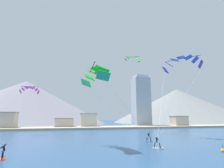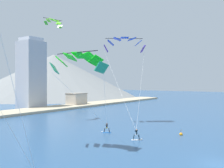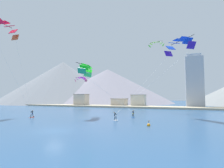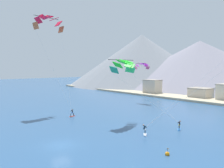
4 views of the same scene
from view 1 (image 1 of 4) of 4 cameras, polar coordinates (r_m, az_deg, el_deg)
name	(u,v)px [view 1 (image 1 of 4)]	position (r m, az deg, el deg)	size (l,w,h in m)	color
kitesurfer_near_lead	(158,145)	(27.39, 14.93, -18.61)	(1.45, 1.57, 1.79)	white
kitesurfer_near_trail	(3,154)	(23.81, -32.03, -18.84)	(0.77, 1.79, 1.75)	#E54C33
kitesurfer_mid_center	(148,139)	(34.58, 11.61, -17.08)	(1.23, 1.70, 1.70)	#337FDB
parafoil_kite_near_lead	(182,62)	(43.69, 21.76, 6.63)	(15.53, 13.82, 16.69)	#2E1597
parafoil_kite_mid_center	(95,74)	(28.80, -5.42, 3.11)	(12.62, 7.66, 11.20)	#1F9665
parafoil_kite_distant_high_outer	(30,89)	(51.15, -25.28, -1.58)	(4.97, 2.23, 1.94)	#B53D6E
parafoil_kite_distant_low_drift	(133,58)	(54.48, 6.73, 8.30)	(5.14, 1.64, 1.81)	green
race_marker_buoy	(223,151)	(28.37, 32.51, -17.91)	(0.56, 0.56, 1.02)	orange
shoreline_strip	(92,128)	(66.91, -6.43, -13.98)	(180.00, 10.00, 0.70)	tan
shore_building_harbour_front	(179,121)	(81.62, 21.04, -11.31)	(6.25, 5.16, 4.66)	beige
shore_building_promenade_mid	(6,121)	(71.45, -31.29, -10.20)	(6.58, 5.00, 6.00)	beige
shore_building_quay_east	(88,120)	(71.58, -7.80, -11.71)	(6.28, 6.44, 5.67)	beige
shore_building_quay_west	(64,123)	(70.58, -15.28, -12.20)	(6.93, 6.48, 3.88)	beige
highrise_tower	(141,101)	(80.24, 9.41, -5.52)	(7.00, 7.00, 22.88)	#A8ADB7
mountain_peak_west_ridge	(25,102)	(121.41, -26.49, -5.27)	(99.82, 99.82, 26.30)	gray
mountain_peak_central_summit	(177,106)	(140.09, 20.58, -6.62)	(94.93, 94.93, 24.40)	gray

